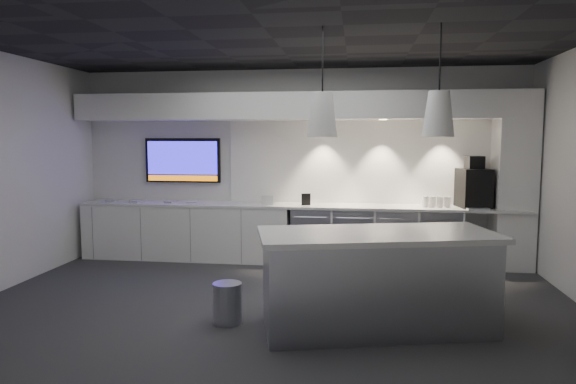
# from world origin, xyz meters

# --- Properties ---
(floor) EXTENTS (7.00, 7.00, 0.00)m
(floor) POSITION_xyz_m (0.00, 0.00, 0.00)
(floor) COLOR #313134
(floor) RESTS_ON ground
(ceiling) EXTENTS (7.00, 7.00, 0.00)m
(ceiling) POSITION_xyz_m (0.00, 0.00, 3.00)
(ceiling) COLOR black
(ceiling) RESTS_ON wall_back
(wall_back) EXTENTS (7.00, 0.00, 7.00)m
(wall_back) POSITION_xyz_m (0.00, 2.50, 1.50)
(wall_back) COLOR white
(wall_back) RESTS_ON floor
(wall_front) EXTENTS (7.00, 0.00, 7.00)m
(wall_front) POSITION_xyz_m (0.00, -2.50, 1.50)
(wall_front) COLOR white
(wall_front) RESTS_ON floor
(back_counter) EXTENTS (6.80, 0.65, 0.04)m
(back_counter) POSITION_xyz_m (0.00, 2.17, 0.88)
(back_counter) COLOR silver
(back_counter) RESTS_ON left_base_cabinets
(left_base_cabinets) EXTENTS (3.30, 0.63, 0.86)m
(left_base_cabinets) POSITION_xyz_m (-1.75, 2.17, 0.43)
(left_base_cabinets) COLOR white
(left_base_cabinets) RESTS_ON floor
(fridge_unit_a) EXTENTS (0.60, 0.61, 0.85)m
(fridge_unit_a) POSITION_xyz_m (0.25, 2.17, 0.42)
(fridge_unit_a) COLOR #9C9EA5
(fridge_unit_a) RESTS_ON floor
(fridge_unit_b) EXTENTS (0.60, 0.61, 0.85)m
(fridge_unit_b) POSITION_xyz_m (0.88, 2.17, 0.42)
(fridge_unit_b) COLOR #9C9EA5
(fridge_unit_b) RESTS_ON floor
(fridge_unit_c) EXTENTS (0.60, 0.61, 0.85)m
(fridge_unit_c) POSITION_xyz_m (1.51, 2.17, 0.42)
(fridge_unit_c) COLOR #9C9EA5
(fridge_unit_c) RESTS_ON floor
(fridge_unit_d) EXTENTS (0.60, 0.61, 0.85)m
(fridge_unit_d) POSITION_xyz_m (2.14, 2.17, 0.42)
(fridge_unit_d) COLOR #9C9EA5
(fridge_unit_d) RESTS_ON floor
(backsplash) EXTENTS (4.60, 0.03, 1.30)m
(backsplash) POSITION_xyz_m (1.20, 2.48, 1.55)
(backsplash) COLOR white
(backsplash) RESTS_ON wall_back
(soffit) EXTENTS (6.90, 0.60, 0.40)m
(soffit) POSITION_xyz_m (0.00, 2.20, 2.40)
(soffit) COLOR white
(soffit) RESTS_ON wall_back
(column) EXTENTS (0.55, 0.55, 2.60)m
(column) POSITION_xyz_m (3.20, 2.20, 1.30)
(column) COLOR white
(column) RESTS_ON floor
(wall_tv) EXTENTS (1.25, 0.07, 0.72)m
(wall_tv) POSITION_xyz_m (-1.90, 2.45, 1.56)
(wall_tv) COLOR black
(wall_tv) RESTS_ON wall_back
(island) EXTENTS (2.51, 1.54, 0.99)m
(island) POSITION_xyz_m (1.14, -0.53, 0.50)
(island) COLOR #9C9EA5
(island) RESTS_ON floor
(bin) EXTENTS (0.38, 0.38, 0.43)m
(bin) POSITION_xyz_m (-0.39, -0.58, 0.21)
(bin) COLOR #9C9EA5
(bin) RESTS_ON floor
(coffee_machine) EXTENTS (0.49, 0.64, 0.76)m
(coffee_machine) POSITION_xyz_m (2.64, 2.20, 1.21)
(coffee_machine) COLOR black
(coffee_machine) RESTS_ON back_counter
(sign_black) EXTENTS (0.14, 0.06, 0.18)m
(sign_black) POSITION_xyz_m (0.16, 2.10, 0.99)
(sign_black) COLOR black
(sign_black) RESTS_ON back_counter
(sign_white) EXTENTS (0.18, 0.04, 0.14)m
(sign_white) POSITION_xyz_m (-0.44, 2.07, 0.97)
(sign_white) COLOR silver
(sign_white) RESTS_ON back_counter
(cup_cluster) EXTENTS (0.39, 0.18, 0.16)m
(cup_cluster) POSITION_xyz_m (2.11, 2.17, 0.98)
(cup_cluster) COLOR silver
(cup_cluster) RESTS_ON back_counter
(tray_a) EXTENTS (0.17, 0.17, 0.02)m
(tray_a) POSITION_xyz_m (-3.02, 2.16, 0.91)
(tray_a) COLOR #A9A9A9
(tray_a) RESTS_ON back_counter
(tray_b) EXTENTS (0.18, 0.18, 0.02)m
(tray_b) POSITION_xyz_m (-2.57, 2.09, 0.91)
(tray_b) COLOR #A9A9A9
(tray_b) RESTS_ON back_counter
(tray_c) EXTENTS (0.20, 0.20, 0.02)m
(tray_c) POSITION_xyz_m (-2.00, 2.14, 0.91)
(tray_c) COLOR #A9A9A9
(tray_c) RESTS_ON back_counter
(tray_d) EXTENTS (0.20, 0.20, 0.02)m
(tray_d) POSITION_xyz_m (-1.66, 2.12, 0.91)
(tray_d) COLOR #A9A9A9
(tray_d) RESTS_ON back_counter
(pendant_left) EXTENTS (0.30, 0.30, 1.14)m
(pendant_left) POSITION_xyz_m (0.58, -0.53, 2.15)
(pendant_left) COLOR white
(pendant_left) RESTS_ON ceiling
(pendant_right) EXTENTS (0.30, 0.30, 1.14)m
(pendant_right) POSITION_xyz_m (1.70, -0.53, 2.15)
(pendant_right) COLOR white
(pendant_right) RESTS_ON ceiling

